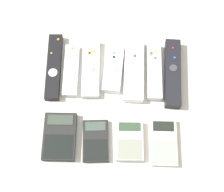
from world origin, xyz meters
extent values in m
plane|color=beige|center=(0.00, 0.00, 0.00)|extent=(3.00, 3.00, 0.00)
cube|color=black|center=(-0.18, 0.13, 0.01)|extent=(0.05, 0.22, 0.02)
cylinder|color=silver|center=(-0.18, 0.11, 0.02)|extent=(0.03, 0.03, 0.00)
cylinder|color=orange|center=(-0.17, 0.22, 0.02)|extent=(0.01, 0.01, 0.00)
cylinder|color=yellow|center=(-0.19, 0.17, 0.02)|extent=(0.01, 0.01, 0.00)
cube|color=silver|center=(-0.13, 0.12, 0.01)|extent=(0.05, 0.17, 0.02)
cylinder|color=#99999E|center=(-0.13, 0.11, 0.02)|extent=(0.03, 0.03, 0.00)
cylinder|color=silver|center=(-0.14, 0.18, 0.02)|extent=(0.01, 0.01, 0.00)
cylinder|color=yellow|center=(-0.12, 0.19, 0.02)|extent=(0.01, 0.01, 0.00)
cylinder|color=green|center=(-0.13, 0.20, 0.02)|extent=(0.01, 0.01, 0.00)
cube|color=#B7B7BC|center=(-0.07, 0.13, 0.01)|extent=(0.06, 0.19, 0.02)
cylinder|color=#99999E|center=(-0.07, 0.13, 0.02)|extent=(0.02, 0.02, 0.00)
cylinder|color=yellow|center=(-0.07, 0.18, 0.02)|extent=(0.01, 0.01, 0.00)
cylinder|color=silver|center=(-0.07, 0.18, 0.02)|extent=(0.01, 0.01, 0.00)
cylinder|color=yellow|center=(-0.06, 0.19, 0.02)|extent=(0.01, 0.01, 0.00)
cylinder|color=orange|center=(-0.08, 0.18, 0.02)|extent=(0.01, 0.01, 0.00)
cube|color=silver|center=(0.00, 0.14, 0.01)|extent=(0.06, 0.16, 0.02)
cylinder|color=#99999E|center=(0.00, 0.13, 0.02)|extent=(0.03, 0.03, 0.00)
cylinder|color=green|center=(0.00, 0.18, 0.02)|extent=(0.01, 0.01, 0.00)
cylinder|color=blue|center=(0.00, 0.17, 0.02)|extent=(0.01, 0.01, 0.00)
cylinder|color=orange|center=(0.00, 0.17, 0.02)|extent=(0.01, 0.01, 0.00)
cube|color=white|center=(0.06, 0.13, 0.01)|extent=(0.06, 0.20, 0.02)
cylinder|color=#99999E|center=(0.06, 0.14, 0.02)|extent=(0.03, 0.03, 0.00)
cylinder|color=blue|center=(0.06, 0.17, 0.02)|extent=(0.01, 0.01, 0.00)
cylinder|color=silver|center=(0.07, 0.21, 0.02)|extent=(0.01, 0.01, 0.00)
cylinder|color=orange|center=(0.06, 0.18, 0.02)|extent=(0.01, 0.01, 0.00)
cylinder|color=silver|center=(0.07, 0.19, 0.02)|extent=(0.01, 0.01, 0.00)
cube|color=#B7B7BC|center=(0.12, 0.13, 0.01)|extent=(0.05, 0.18, 0.02)
cylinder|color=silver|center=(0.12, 0.12, 0.02)|extent=(0.03, 0.03, 0.00)
cylinder|color=blue|center=(0.12, 0.17, 0.02)|extent=(0.01, 0.01, 0.00)
cylinder|color=yellow|center=(0.13, 0.19, 0.02)|extent=(0.01, 0.01, 0.00)
cylinder|color=orange|center=(0.11, 0.18, 0.02)|extent=(0.01, 0.01, 0.00)
cylinder|color=blue|center=(0.11, 0.19, 0.02)|extent=(0.01, 0.01, 0.00)
cube|color=black|center=(0.18, 0.13, 0.01)|extent=(0.05, 0.22, 0.03)
cylinder|color=#38383D|center=(0.18, 0.14, 0.03)|extent=(0.02, 0.02, 0.00)
cylinder|color=red|center=(0.18, 0.20, 0.03)|extent=(0.01, 0.01, 0.00)
cylinder|color=blue|center=(0.18, 0.17, 0.03)|extent=(0.01, 0.01, 0.00)
cube|color=black|center=(-0.14, -0.08, 0.01)|extent=(0.09, 0.14, 0.02)
cube|color=#333D33|center=(-0.14, -0.04, 0.02)|extent=(0.07, 0.03, 0.00)
cube|color=black|center=(-0.14, -0.12, 0.02)|extent=(0.08, 0.07, 0.00)
cube|color=black|center=(-0.04, -0.09, 0.01)|extent=(0.08, 0.12, 0.01)
cube|color=#38473D|center=(-0.04, -0.05, 0.01)|extent=(0.06, 0.03, 0.00)
cube|color=black|center=(-0.04, -0.12, 0.01)|extent=(0.07, 0.06, 0.00)
cube|color=#B2B2B7|center=(0.05, -0.09, 0.01)|extent=(0.08, 0.11, 0.02)
cube|color=#2D422D|center=(0.05, -0.05, 0.02)|extent=(0.06, 0.03, 0.00)
cube|color=gray|center=(0.06, -0.11, 0.02)|extent=(0.07, 0.06, 0.00)
cube|color=beige|center=(0.15, -0.09, 0.01)|extent=(0.08, 0.13, 0.01)
cube|color=black|center=(0.15, -0.04, 0.02)|extent=(0.06, 0.03, 0.00)
cube|color=gray|center=(0.15, -0.12, 0.01)|extent=(0.07, 0.07, 0.00)
camera|label=1|loc=(0.02, -0.40, 1.00)|focal=60.00mm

